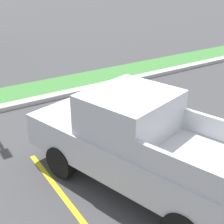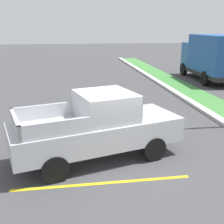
{
  "view_description": "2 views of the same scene",
  "coord_description": "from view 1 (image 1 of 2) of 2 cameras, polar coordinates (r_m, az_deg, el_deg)",
  "views": [
    {
      "loc": [
        -3.83,
        -4.96,
        4.33
      ],
      "look_at": [
        0.43,
        1.52,
        0.73
      ],
      "focal_mm": 49.85,
      "sensor_mm": 36.0,
      "label": 1
    },
    {
      "loc": [
        7.87,
        -1.44,
        4.03
      ],
      "look_at": [
        -1.14,
        -0.07,
        1.24
      ],
      "focal_mm": 45.46,
      "sensor_mm": 36.0,
      "label": 2
    }
  ],
  "objects": [
    {
      "name": "grass_median",
      "position": [
        12.47,
        -13.32,
        4.05
      ],
      "size": [
        56.0,
        1.8,
        0.06
      ],
      "primitive_type": "cube",
      "color": "#42843D",
      "rests_on": "ground"
    },
    {
      "name": "curb_strip",
      "position": [
        11.49,
        -11.37,
        2.67
      ],
      "size": [
        56.0,
        0.4,
        0.15
      ],
      "primitive_type": "cube",
      "color": "#B2B2AD",
      "rests_on": "ground"
    },
    {
      "name": "pickup_truck_main",
      "position": [
        6.47,
        4.91,
        -5.78
      ],
      "size": [
        3.25,
        5.54,
        2.1
      ],
      "color": "black",
      "rests_on": "ground"
    },
    {
      "name": "ground_plane",
      "position": [
        7.62,
        3.65,
        -9.79
      ],
      "size": [
        120.0,
        120.0,
        0.0
      ],
      "primitive_type": "plane",
      "color": "#424244"
    },
    {
      "name": "parking_line_near",
      "position": [
        6.4,
        -6.66,
        -17.86
      ],
      "size": [
        0.12,
        4.8,
        0.01
      ],
      "primitive_type": "cube",
      "color": "yellow",
      "rests_on": "ground"
    },
    {
      "name": "parking_line_far",
      "position": [
        7.92,
        13.95,
        -9.06
      ],
      "size": [
        0.12,
        4.8,
        0.01
      ],
      "primitive_type": "cube",
      "color": "yellow",
      "rests_on": "ground"
    }
  ]
}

